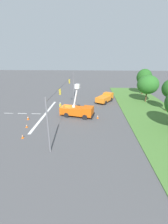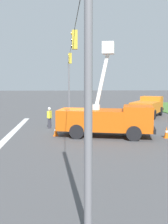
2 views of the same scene
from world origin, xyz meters
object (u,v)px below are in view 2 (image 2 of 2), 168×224
traffic_cone_foreground_left (83,119)px  traffic_cone_mid_left (56,131)px  road_worker (49,116)px  utility_truck_bucket_lift (107,118)px  traffic_cone_lane_edge_a (166,132)px  utility_truck_support_near (148,106)px

traffic_cone_foreground_left → traffic_cone_mid_left: bearing=-21.2°
road_worker → traffic_cone_foreground_left: 4.20m
road_worker → traffic_cone_mid_left: road_worker is taller
utility_truck_bucket_lift → traffic_cone_lane_edge_a: (0.79, 4.03, -0.96)m
road_worker → traffic_cone_lane_edge_a: size_ratio=2.21×
utility_truck_support_near → traffic_cone_foreground_left: 8.49m
utility_truck_bucket_lift → traffic_cone_foreground_left: (-6.56, -1.24, -0.98)m
traffic_cone_foreground_left → utility_truck_bucket_lift: bearing=10.7°
traffic_cone_foreground_left → traffic_cone_mid_left: 6.54m
utility_truck_bucket_lift → traffic_cone_lane_edge_a: size_ratio=8.82×
utility_truck_support_near → traffic_cone_mid_left: (9.91, -9.92, -0.77)m
traffic_cone_mid_left → utility_truck_bucket_lift: bearing=82.7°
traffic_cone_mid_left → traffic_cone_lane_edge_a: bearing=80.7°
road_worker → traffic_cone_lane_edge_a: 9.40m
utility_truck_bucket_lift → utility_truck_support_near: size_ratio=1.11×
road_worker → traffic_cone_foreground_left: road_worker is taller
traffic_cone_foreground_left → traffic_cone_lane_edge_a: size_ratio=0.96×
utility_truck_support_near → utility_truck_bucket_lift: bearing=-31.3°
traffic_cone_lane_edge_a → traffic_cone_foreground_left: bearing=-144.3°
utility_truck_bucket_lift → utility_truck_support_near: (-10.38, 6.31, -0.20)m
utility_truck_bucket_lift → traffic_cone_mid_left: bearing=-97.3°
road_worker → utility_truck_support_near: bearing=122.5°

